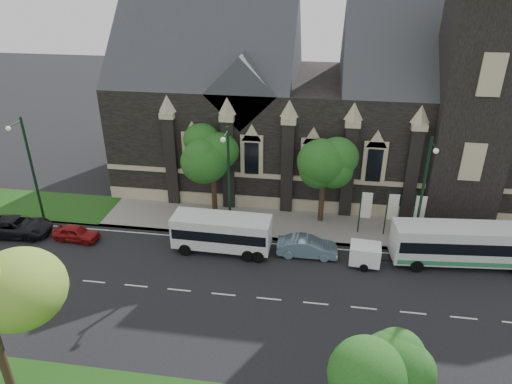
% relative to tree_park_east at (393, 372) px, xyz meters
% --- Properties ---
extents(ground, '(160.00, 160.00, 0.00)m').
position_rel_tree_park_east_xyz_m(ground, '(-6.18, 9.32, -4.62)').
color(ground, black).
rests_on(ground, ground).
extents(sidewalk, '(80.00, 5.00, 0.15)m').
position_rel_tree_park_east_xyz_m(sidewalk, '(-6.18, 18.82, -4.54)').
color(sidewalk, gray).
rests_on(sidewalk, ground).
extents(museum, '(40.00, 17.70, 29.90)m').
position_rel_tree_park_east_xyz_m(museum, '(-1.06, 28.10, 3.55)').
color(museum, black).
rests_on(museum, ground).
extents(tree_park_east, '(3.40, 3.40, 6.28)m').
position_rel_tree_park_east_xyz_m(tree_park_east, '(0.00, 0.00, 0.00)').
color(tree_park_east, black).
rests_on(tree_park_east, ground).
extents(tree_walk_right, '(4.08, 4.08, 7.80)m').
position_rel_tree_park_east_xyz_m(tree_walk_right, '(-2.96, 20.04, 1.20)').
color(tree_walk_right, black).
rests_on(tree_walk_right, ground).
extents(tree_walk_left, '(3.91, 3.91, 7.64)m').
position_rel_tree_park_east_xyz_m(tree_walk_left, '(-11.97, 20.03, 1.12)').
color(tree_walk_left, black).
rests_on(tree_walk_left, ground).
extents(street_lamp_near, '(0.36, 1.88, 9.00)m').
position_rel_tree_park_east_xyz_m(street_lamp_near, '(3.82, 16.42, 0.49)').
color(street_lamp_near, black).
rests_on(street_lamp_near, ground).
extents(street_lamp_mid, '(0.36, 1.88, 9.00)m').
position_rel_tree_park_east_xyz_m(street_lamp_mid, '(-10.18, 16.42, 0.49)').
color(street_lamp_mid, black).
rests_on(street_lamp_mid, ground).
extents(street_lamp_far, '(0.36, 1.88, 9.00)m').
position_rel_tree_park_east_xyz_m(street_lamp_far, '(-26.18, 16.42, 0.49)').
color(street_lamp_far, black).
rests_on(street_lamp_far, ground).
extents(banner_flag_left, '(0.90, 0.10, 4.00)m').
position_rel_tree_park_east_xyz_m(banner_flag_left, '(0.11, 18.32, -2.24)').
color(banner_flag_left, black).
rests_on(banner_flag_left, ground).
extents(banner_flag_center, '(0.90, 0.10, 4.00)m').
position_rel_tree_park_east_xyz_m(banner_flag_center, '(2.11, 18.32, -2.24)').
color(banner_flag_center, black).
rests_on(banner_flag_center, ground).
extents(banner_flag_right, '(0.90, 0.10, 4.00)m').
position_rel_tree_park_east_xyz_m(banner_flag_right, '(4.11, 18.32, -2.24)').
color(banner_flag_right, black).
rests_on(banner_flag_right, ground).
extents(tour_coach, '(10.79, 3.28, 3.10)m').
position_rel_tree_park_east_xyz_m(tour_coach, '(7.29, 15.22, -2.92)').
color(tour_coach, silver).
rests_on(tour_coach, ground).
extents(shuttle_bus, '(7.30, 2.69, 2.80)m').
position_rel_tree_park_east_xyz_m(shuttle_bus, '(-10.35, 14.44, -3.00)').
color(shuttle_bus, silver).
rests_on(shuttle_bus, ground).
extents(box_trailer, '(3.13, 1.84, 1.65)m').
position_rel_tree_park_east_xyz_m(box_trailer, '(0.08, 14.06, -3.68)').
color(box_trailer, white).
rests_on(box_trailer, ground).
extents(sedan, '(4.46, 1.61, 1.46)m').
position_rel_tree_park_east_xyz_m(sedan, '(-4.02, 14.68, -3.89)').
color(sedan, '#7A9AB0').
rests_on(sedan, ground).
extents(car_far_red, '(3.70, 1.68, 1.23)m').
position_rel_tree_park_east_xyz_m(car_far_red, '(-21.89, 14.12, -4.00)').
color(car_far_red, maroon).
rests_on(car_far_red, ground).
extents(car_far_black, '(5.61, 2.93, 1.51)m').
position_rel_tree_park_east_xyz_m(car_far_black, '(-26.90, 14.18, -3.86)').
color(car_far_black, black).
rests_on(car_far_black, ground).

